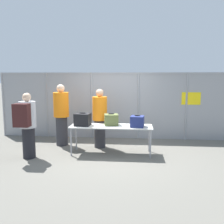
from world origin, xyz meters
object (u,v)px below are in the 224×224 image
object	(u,v)px
suitcase_olive	(111,120)
suitcase_navy	(137,121)
traveler_hooded	(27,123)
security_worker_near	(100,118)
suitcase_black	(83,119)
inspection_table	(111,128)
security_worker_far	(61,114)
utility_trailer	(172,119)

from	to	relation	value
suitcase_olive	suitcase_navy	world-z (taller)	suitcase_olive
traveler_hooded	suitcase_olive	bearing A→B (deg)	6.50
suitcase_olive	security_worker_near	bearing A→B (deg)	127.73
suitcase_black	inspection_table	bearing A→B (deg)	2.61
traveler_hooded	security_worker_far	distance (m)	1.39
security_worker_near	suitcase_olive	bearing A→B (deg)	142.22
suitcase_black	traveler_hooded	world-z (taller)	traveler_hooded
suitcase_olive	utility_trailer	xyz separation A→B (m)	(2.07, 3.17, -0.49)
security_worker_far	utility_trailer	world-z (taller)	security_worker_far
suitcase_olive	security_worker_far	size ratio (longest dim) A/B	0.22
security_worker_near	suitcase_navy	bearing A→B (deg)	163.09
traveler_hooded	security_worker_near	distance (m)	2.05
inspection_table	suitcase_olive	world-z (taller)	suitcase_olive
suitcase_navy	utility_trailer	xyz separation A→B (m)	(1.38, 3.33, -0.48)
suitcase_olive	suitcase_navy	size ratio (longest dim) A/B	1.05
inspection_table	traveler_hooded	distance (m)	2.15
traveler_hooded	utility_trailer	bearing A→B (deg)	30.99
inspection_table	suitcase_navy	xyz separation A→B (m)	(0.69, -0.06, 0.20)
inspection_table	security_worker_far	bearing A→B (deg)	155.49
suitcase_black	security_worker_far	bearing A→B (deg)	137.10
security_worker_near	security_worker_far	size ratio (longest dim) A/B	0.93
suitcase_olive	security_worker_far	xyz separation A→B (m)	(-1.56, 0.61, 0.03)
traveler_hooded	utility_trailer	distance (m)	5.67
inspection_table	security_worker_near	xyz separation A→B (m)	(-0.39, 0.60, 0.17)
suitcase_black	suitcase_olive	xyz separation A→B (m)	(0.75, 0.14, -0.02)
suitcase_navy	security_worker_near	world-z (taller)	security_worker_near
inspection_table	security_worker_near	world-z (taller)	security_worker_near
suitcase_olive	utility_trailer	size ratio (longest dim) A/B	0.09
suitcase_navy	security_worker_far	xyz separation A→B (m)	(-2.25, 0.78, 0.04)
security_worker_near	utility_trailer	size ratio (longest dim) A/B	0.39
inspection_table	utility_trailer	size ratio (longest dim) A/B	0.49
suitcase_olive	security_worker_near	xyz separation A→B (m)	(-0.38, 0.49, -0.03)
suitcase_olive	security_worker_far	bearing A→B (deg)	158.57
suitcase_navy	security_worker_near	bearing A→B (deg)	148.60
suitcase_black	traveler_hooded	xyz separation A→B (m)	(-1.30, -0.55, -0.01)
suitcase_black	security_worker_far	distance (m)	1.10
security_worker_far	utility_trailer	xyz separation A→B (m)	(3.63, 2.56, -0.52)
inspection_table	traveler_hooded	world-z (taller)	traveler_hooded
suitcase_black	utility_trailer	size ratio (longest dim) A/B	0.10
suitcase_navy	security_worker_far	size ratio (longest dim) A/B	0.21
traveler_hooded	inspection_table	bearing A→B (deg)	3.81
inspection_table	security_worker_far	distance (m)	1.74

